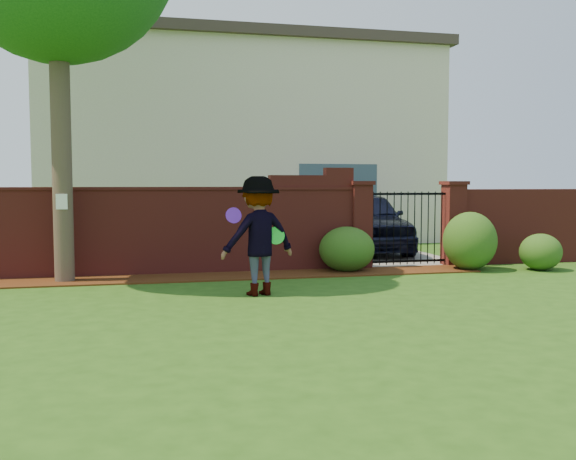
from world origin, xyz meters
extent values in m
cube|color=#244A12|center=(0.00, 0.00, -0.01)|extent=(80.00, 80.00, 0.01)
cube|color=#391B0A|center=(-0.95, 3.34, 0.01)|extent=(11.10, 1.08, 0.03)
cube|color=maroon|center=(-2.15, 4.00, 0.85)|extent=(8.70, 0.25, 1.70)
cube|color=maroon|center=(1.30, 4.00, 1.85)|extent=(1.80, 0.25, 0.30)
cube|color=maroon|center=(1.90, 4.00, 2.08)|extent=(0.60, 0.25, 0.16)
cube|color=maroon|center=(-2.15, 4.00, 1.73)|extent=(8.70, 0.31, 0.06)
cube|color=maroon|center=(6.60, 4.00, 0.85)|extent=(4.00, 0.25, 1.70)
cube|color=maroon|center=(2.40, 4.00, 0.90)|extent=(0.42, 0.42, 1.80)
cube|color=maroon|center=(2.40, 4.00, 1.84)|extent=(0.50, 0.50, 0.08)
cube|color=maroon|center=(4.60, 4.00, 0.90)|extent=(0.42, 0.42, 1.80)
cube|color=maroon|center=(4.60, 4.00, 1.84)|extent=(0.50, 0.50, 0.08)
cylinder|color=black|center=(2.69, 4.00, 0.85)|extent=(0.02, 0.02, 1.60)
cylinder|color=black|center=(2.85, 4.00, 0.85)|extent=(0.02, 0.02, 1.60)
cylinder|color=black|center=(3.01, 4.00, 0.85)|extent=(0.02, 0.02, 1.60)
cylinder|color=black|center=(3.18, 4.00, 0.85)|extent=(0.02, 0.02, 1.60)
cylinder|color=black|center=(3.34, 4.00, 0.85)|extent=(0.02, 0.02, 1.60)
cylinder|color=black|center=(3.50, 4.00, 0.85)|extent=(0.02, 0.02, 1.60)
cylinder|color=black|center=(3.66, 4.00, 0.85)|extent=(0.02, 0.02, 1.60)
cylinder|color=black|center=(3.82, 4.00, 0.85)|extent=(0.02, 0.02, 1.60)
cylinder|color=black|center=(3.99, 4.00, 0.85)|extent=(0.02, 0.02, 1.60)
cylinder|color=black|center=(4.15, 4.00, 0.85)|extent=(0.02, 0.02, 1.60)
cylinder|color=black|center=(4.31, 4.00, 0.85)|extent=(0.02, 0.02, 1.60)
cube|color=black|center=(3.50, 4.00, 0.12)|extent=(1.78, 0.03, 0.05)
cube|color=black|center=(3.50, 4.00, 1.60)|extent=(1.78, 0.03, 0.05)
cube|color=slate|center=(3.50, 8.00, 0.01)|extent=(3.20, 8.00, 0.01)
cube|color=beige|center=(1.00, 12.00, 3.00)|extent=(12.00, 6.00, 6.00)
cube|color=#384C5B|center=(3.50, 9.05, 1.20)|extent=(2.40, 0.12, 2.40)
cube|color=#3F332D|center=(1.00, 12.00, 6.15)|extent=(12.40, 6.40, 0.30)
imported|color=black|center=(3.60, 6.97, 0.82)|extent=(2.43, 4.97, 1.63)
cylinder|color=#433429|center=(-3.60, 3.40, 3.50)|extent=(0.36, 0.36, 7.00)
cube|color=white|center=(-3.60, 3.21, 1.50)|extent=(0.20, 0.01, 0.28)
ellipsoid|color=#1C4916|center=(1.94, 3.51, 0.47)|extent=(1.15, 1.15, 0.94)
ellipsoid|color=#1C4916|center=(4.55, 3.17, 0.62)|extent=(1.12, 1.12, 1.23)
ellipsoid|color=#1C4916|center=(6.00, 2.82, 0.39)|extent=(0.87, 0.87, 0.77)
imported|color=gray|center=(-0.34, 1.20, 0.97)|extent=(1.40, 1.00, 1.95)
cylinder|color=#6A20CC|center=(-0.77, 1.11, 1.32)|extent=(0.26, 0.10, 0.26)
cylinder|color=#1CD22F|center=(-0.06, 1.17, 0.98)|extent=(0.30, 0.09, 0.29)
camera|label=1|loc=(-2.22, -8.93, 1.83)|focal=39.61mm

